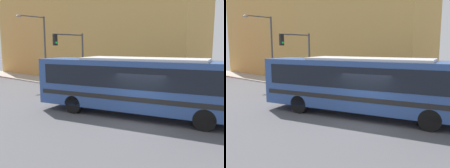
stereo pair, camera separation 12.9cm
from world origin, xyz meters
TOP-DOWN VIEW (x-y plane):
  - ground_plane at (0.00, 0.00)m, footprint 120.00×120.00m
  - sidewalk at (6.05, 20.00)m, footprint 3.11×70.00m
  - building_facade at (10.61, 15.09)m, footprint 6.00×28.17m
  - city_bus at (1.05, 0.63)m, footprint 5.42×12.53m
  - fire_hydrant at (5.10, 2.75)m, footprint 0.25×0.34m
  - traffic_light_pole at (4.07, 9.68)m, footprint 3.28×0.35m
  - parking_meter at (5.10, 8.96)m, footprint 0.14×0.14m
  - street_lamp at (4.88, 15.40)m, footprint 3.17×0.28m

SIDE VIEW (x-z plane):
  - ground_plane at x=0.00m, z-range 0.00..0.00m
  - sidewalk at x=6.05m, z-range 0.00..0.13m
  - fire_hydrant at x=5.10m, z-range 0.13..0.90m
  - parking_meter at x=5.10m, z-range 0.36..1.64m
  - city_bus at x=1.05m, z-range 0.26..3.51m
  - traffic_light_pole at x=4.07m, z-range 1.06..5.88m
  - street_lamp at x=4.88m, z-range 0.86..7.56m
  - building_facade at x=10.61m, z-range 0.00..11.65m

